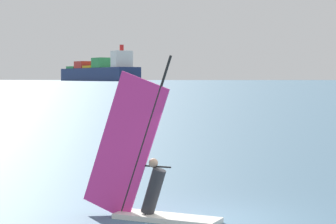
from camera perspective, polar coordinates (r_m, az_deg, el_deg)
name	(u,v)px	position (r m, az deg, el deg)	size (l,w,h in m)	color
ground_plane	(216,220)	(15.38, 4.21, -9.42)	(4000.00, 4000.00, 0.00)	#476B84
windsurfer	(148,182)	(15.35, -1.79, -6.18)	(3.18, 2.23, 3.92)	white
cargo_ship	(98,72)	(700.97, -6.13, 3.50)	(81.77, 158.91, 36.02)	navy
distant_headland	(196,68)	(1380.63, 2.43, 3.91)	(648.00, 277.78, 50.32)	#60665B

